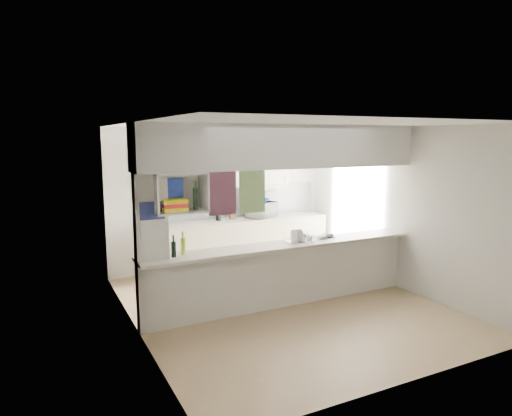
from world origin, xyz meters
TOP-DOWN VIEW (x-y plane):
  - floor at (0.00, 0.00)m, footprint 4.80×4.80m
  - ceiling at (0.00, 0.00)m, footprint 4.80×4.80m
  - wall_back at (0.00, 2.40)m, footprint 4.20×0.00m
  - wall_left at (-2.10, 0.00)m, footprint 0.00×4.80m
  - wall_right at (2.10, 0.00)m, footprint 0.00×4.80m
  - servery_partition at (-0.17, 0.00)m, footprint 4.20×0.50m
  - cubby_shelf at (-1.57, -0.06)m, footprint 0.65×0.35m
  - kitchen_run at (0.16, 2.14)m, footprint 3.60×0.63m
  - microwave at (0.71, 2.08)m, footprint 0.63×0.53m
  - bowl at (0.73, 2.07)m, footprint 0.26×0.26m
  - dish_rack at (0.25, -0.00)m, footprint 0.38×0.30m
  - cup at (0.27, -0.05)m, footprint 0.14×0.14m
  - wine_bottles at (-1.55, 0.03)m, footprint 0.21×0.14m
  - plastic_tubs at (0.63, 0.06)m, footprint 0.49×0.21m
  - utensil_jar at (-0.13, 2.15)m, footprint 0.11×0.11m
  - knife_block at (0.14, 2.18)m, footprint 0.09×0.07m

SIDE VIEW (x-z plane):
  - floor at x=0.00m, z-range 0.00..0.00m
  - kitchen_run at x=0.16m, z-range -0.29..1.95m
  - plastic_tubs at x=0.63m, z-range 0.92..0.98m
  - cup at x=0.27m, z-range 0.94..1.04m
  - utensil_jar at x=-0.13m, z-range 0.92..1.07m
  - dish_rack at x=0.25m, z-range 0.90..1.10m
  - knife_block at x=0.14m, z-range 0.92..1.10m
  - wine_bottles at x=-1.55m, z-range 0.88..1.18m
  - microwave at x=0.71m, z-range 0.92..1.22m
  - bowl at x=0.73m, z-range 1.22..1.28m
  - wall_back at x=0.00m, z-range -0.80..3.40m
  - wall_left at x=-2.10m, z-range -1.10..3.70m
  - wall_right at x=2.10m, z-range -1.10..3.70m
  - servery_partition at x=-0.17m, z-range 0.36..2.96m
  - cubby_shelf at x=-1.57m, z-range 1.46..1.96m
  - ceiling at x=0.00m, z-range 2.60..2.60m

